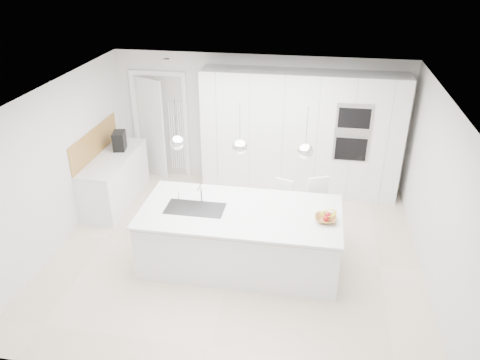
% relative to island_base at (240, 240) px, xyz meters
% --- Properties ---
extents(floor, '(5.50, 5.50, 0.00)m').
position_rel_island_base_xyz_m(floor, '(-0.10, 0.30, -0.43)').
color(floor, beige).
rests_on(floor, ground).
extents(wall_back, '(5.50, 0.00, 5.50)m').
position_rel_island_base_xyz_m(wall_back, '(-0.10, 2.80, 0.82)').
color(wall_back, silver).
rests_on(wall_back, ground).
extents(wall_left, '(0.00, 5.00, 5.00)m').
position_rel_island_base_xyz_m(wall_left, '(-2.85, 0.30, 0.82)').
color(wall_left, silver).
rests_on(wall_left, ground).
extents(ceiling, '(5.50, 5.50, 0.00)m').
position_rel_island_base_xyz_m(ceiling, '(-0.10, 0.30, 2.07)').
color(ceiling, white).
rests_on(ceiling, wall_back).
extents(tall_cabinets, '(3.60, 0.60, 2.30)m').
position_rel_island_base_xyz_m(tall_cabinets, '(0.70, 2.50, 0.72)').
color(tall_cabinets, white).
rests_on(tall_cabinets, floor).
extents(oven_stack, '(0.62, 0.04, 1.05)m').
position_rel_island_base_xyz_m(oven_stack, '(1.60, 2.19, 0.92)').
color(oven_stack, '#A5A5A8').
rests_on(oven_stack, tall_cabinets).
extents(doorway_frame, '(1.11, 0.08, 2.13)m').
position_rel_island_base_xyz_m(doorway_frame, '(-2.05, 2.77, 0.59)').
color(doorway_frame, white).
rests_on(doorway_frame, floor).
extents(hallway_door, '(0.76, 0.38, 2.00)m').
position_rel_island_base_xyz_m(hallway_door, '(-2.30, 2.72, 0.57)').
color(hallway_door, white).
rests_on(hallway_door, floor).
extents(radiator, '(0.32, 0.04, 1.40)m').
position_rel_island_base_xyz_m(radiator, '(-1.73, 2.76, 0.42)').
color(radiator, white).
rests_on(radiator, floor).
extents(left_base_cabinets, '(0.60, 1.80, 0.86)m').
position_rel_island_base_xyz_m(left_base_cabinets, '(-2.55, 1.50, 0.00)').
color(left_base_cabinets, white).
rests_on(left_base_cabinets, floor).
extents(left_worktop, '(0.62, 1.82, 0.04)m').
position_rel_island_base_xyz_m(left_worktop, '(-2.55, 1.50, 0.45)').
color(left_worktop, white).
rests_on(left_worktop, left_base_cabinets).
extents(oak_backsplash, '(0.02, 1.80, 0.50)m').
position_rel_island_base_xyz_m(oak_backsplash, '(-2.84, 1.50, 0.72)').
color(oak_backsplash, '#AF8043').
rests_on(oak_backsplash, wall_left).
extents(island_base, '(2.80, 1.20, 0.86)m').
position_rel_island_base_xyz_m(island_base, '(0.00, 0.00, 0.00)').
color(island_base, white).
rests_on(island_base, floor).
extents(island_worktop, '(2.84, 1.40, 0.04)m').
position_rel_island_base_xyz_m(island_worktop, '(0.00, 0.05, 0.45)').
color(island_worktop, white).
rests_on(island_worktop, island_base).
extents(island_sink, '(0.84, 0.44, 0.18)m').
position_rel_island_base_xyz_m(island_sink, '(-0.65, -0.00, 0.39)').
color(island_sink, '#3F3F42').
rests_on(island_sink, island_worktop).
extents(island_tap, '(0.02, 0.02, 0.30)m').
position_rel_island_base_xyz_m(island_tap, '(-0.60, 0.20, 0.62)').
color(island_tap, white).
rests_on(island_tap, island_worktop).
extents(pendant_left, '(0.20, 0.20, 0.20)m').
position_rel_island_base_xyz_m(pendant_left, '(-0.85, -0.00, 1.47)').
color(pendant_left, white).
rests_on(pendant_left, ceiling).
extents(pendant_mid, '(0.20, 0.20, 0.20)m').
position_rel_island_base_xyz_m(pendant_mid, '(-0.00, -0.00, 1.47)').
color(pendant_mid, white).
rests_on(pendant_mid, ceiling).
extents(pendant_right, '(0.20, 0.20, 0.20)m').
position_rel_island_base_xyz_m(pendant_right, '(0.85, -0.00, 1.47)').
color(pendant_right, white).
rests_on(pendant_right, ceiling).
extents(fruit_bowl, '(0.30, 0.30, 0.07)m').
position_rel_island_base_xyz_m(fruit_bowl, '(1.19, -0.04, 0.51)').
color(fruit_bowl, '#AF8043').
rests_on(fruit_bowl, island_worktop).
extents(espresso_machine, '(0.26, 0.35, 0.34)m').
position_rel_island_base_xyz_m(espresso_machine, '(-2.53, 1.84, 0.64)').
color(espresso_machine, black).
rests_on(espresso_machine, left_worktop).
extents(bar_stool_left, '(0.45, 0.53, 0.97)m').
position_rel_island_base_xyz_m(bar_stool_left, '(0.54, 0.85, 0.06)').
color(bar_stool_left, white).
rests_on(bar_stool_left, floor).
extents(bar_stool_right, '(0.52, 0.59, 1.07)m').
position_rel_island_base_xyz_m(bar_stool_right, '(1.07, 0.79, 0.10)').
color(bar_stool_right, white).
rests_on(bar_stool_right, floor).
extents(apple_a, '(0.08, 0.08, 0.08)m').
position_rel_island_base_xyz_m(apple_a, '(1.19, -0.08, 0.54)').
color(apple_a, '#A21117').
rests_on(apple_a, fruit_bowl).
extents(apple_b, '(0.08, 0.08, 0.08)m').
position_rel_island_base_xyz_m(apple_b, '(1.21, 0.01, 0.54)').
color(apple_b, '#A21117').
rests_on(apple_b, fruit_bowl).
extents(apple_c, '(0.08, 0.08, 0.08)m').
position_rel_island_base_xyz_m(apple_c, '(1.22, -0.01, 0.54)').
color(apple_c, '#A21117').
rests_on(apple_c, fruit_bowl).
extents(banana_bunch, '(0.25, 0.18, 0.23)m').
position_rel_island_base_xyz_m(banana_bunch, '(1.22, -0.02, 0.59)').
color(banana_bunch, yellow).
rests_on(banana_bunch, fruit_bowl).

